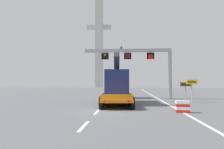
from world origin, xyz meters
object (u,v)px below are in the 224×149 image
overhead_lane_gantry (139,58)px  tourist_info_sign_brown (186,87)px  bridge_pylon_distant (99,38)px  heavy_haul_truck_orange (117,84)px  exit_sign_yellow (192,85)px  crash_barrier_striped (183,107)px

overhead_lane_gantry → tourist_info_sign_brown: overhead_lane_gantry is taller
tourist_info_sign_brown → bridge_pylon_distant: (-17.26, 49.13, 16.65)m
heavy_haul_truck_orange → tourist_info_sign_brown: size_ratio=6.29×
exit_sign_yellow → bridge_pylon_distant: 56.80m
overhead_lane_gantry → exit_sign_yellow: overhead_lane_gantry is taller
overhead_lane_gantry → heavy_haul_truck_orange: bearing=-131.3°
crash_barrier_striped → bridge_pylon_distant: bearing=103.5°
exit_sign_yellow → tourist_info_sign_brown: bearing=90.1°
overhead_lane_gantry → tourist_info_sign_brown: 7.11m
tourist_info_sign_brown → bridge_pylon_distant: size_ratio=0.06×
heavy_haul_truck_orange → exit_sign_yellow: bearing=-8.3°
tourist_info_sign_brown → heavy_haul_truck_orange: bearing=-172.0°
tourist_info_sign_brown → crash_barrier_striped: size_ratio=2.18×
exit_sign_yellow → overhead_lane_gantry: bearing=140.8°
bridge_pylon_distant → tourist_info_sign_brown: bearing=-70.6°
heavy_haul_truck_orange → exit_sign_yellow: heavy_haul_truck_orange is taller
heavy_haul_truck_orange → bridge_pylon_distant: (-8.75, 50.32, 16.35)m
heavy_haul_truck_orange → overhead_lane_gantry: bearing=48.7°
overhead_lane_gantry → crash_barrier_striped: bearing=-78.2°
heavy_haul_truck_orange → crash_barrier_striped: size_ratio=13.71×
crash_barrier_striped → tourist_info_sign_brown: bearing=73.0°
exit_sign_yellow → tourist_info_sign_brown: size_ratio=1.14×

